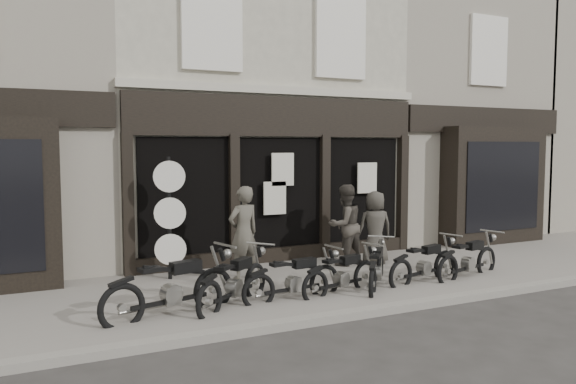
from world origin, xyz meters
name	(u,v)px	position (x,y,z in m)	size (l,w,h in m)	color
ground_plane	(346,295)	(0.00, 0.00, 0.00)	(90.00, 90.00, 0.00)	#2D2B28
pavement	(323,282)	(0.00, 0.90, 0.06)	(30.00, 4.20, 0.12)	slate
kerb	(386,309)	(0.00, -1.25, 0.07)	(30.00, 0.25, 0.13)	gray
central_building	(234,99)	(0.00, 5.95, 4.08)	(7.30, 6.22, 8.34)	#B4AE9A
neighbour_right	(419,107)	(6.35, 5.90, 4.04)	(5.60, 6.73, 8.34)	gray
motorcycle_0	(172,293)	(-3.32, -0.13, 0.45)	(2.31, 0.94, 1.13)	black
motorcycle_1	(234,286)	(-2.21, 0.01, 0.40)	(1.80, 1.51, 1.02)	black
motorcycle_2	(294,283)	(-1.15, -0.12, 0.38)	(2.01, 0.55, 0.96)	black
motorcycle_3	(342,278)	(-0.17, -0.12, 0.37)	(1.88, 0.77, 0.92)	black
motorcycle_4	(377,272)	(0.67, -0.01, 0.38)	(1.47, 1.64, 0.95)	black
motorcycle_5	(424,267)	(1.75, -0.08, 0.38)	(1.99, 0.75, 0.97)	black
motorcycle_6	(468,263)	(2.81, -0.18, 0.39)	(2.01, 0.79, 0.98)	black
man_left	(244,233)	(-1.45, 1.56, 1.06)	(0.68, 0.45, 1.87)	#4B473E
man_centre	(345,225)	(1.09, 1.85, 1.02)	(0.88, 0.68, 1.81)	#3C3730
man_right	(375,227)	(1.77, 1.67, 0.95)	(0.81, 0.53, 1.65)	#393630
advert_sign_post	(170,223)	(-2.77, 2.19, 1.25)	(0.62, 0.40, 2.57)	black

